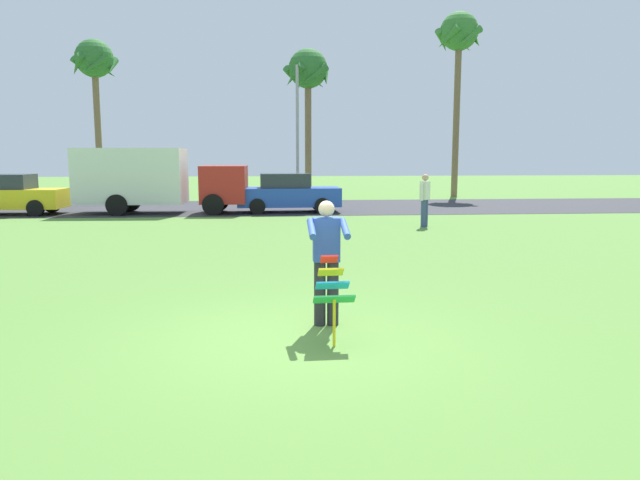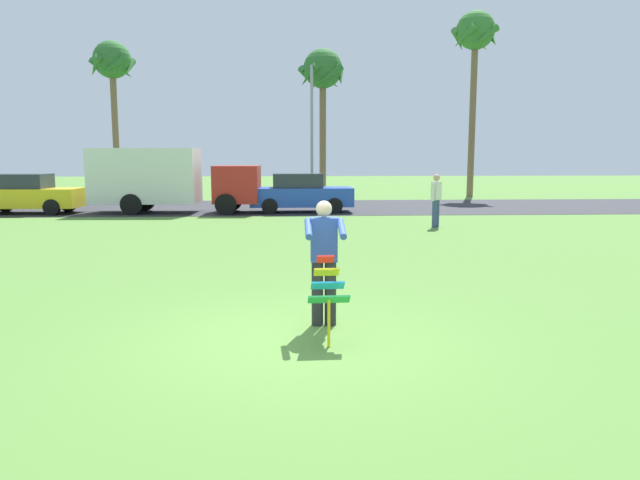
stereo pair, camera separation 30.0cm
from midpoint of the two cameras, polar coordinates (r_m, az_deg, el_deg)
The scene contains 12 objects.
ground_plane at distance 7.69m, azimuth -2.78°, elevation -9.49°, with size 120.00×120.00×0.00m, color #568438.
road_strip at distance 26.85m, azimuth -4.41°, elevation 3.18°, with size 120.00×8.00×0.01m, color #2D2D33.
person_kite_flyer at distance 8.03m, azimuth -0.44°, elevation -1.74°, with size 0.53×0.65×1.73m.
kite_held at distance 7.35m, azimuth 0.04°, elevation -4.63°, with size 0.52×0.64×1.07m.
parked_car_yellow at distance 26.52m, azimuth -28.18°, elevation 3.85°, with size 4.25×1.94×1.60m.
parked_truck_red_cab at distance 24.83m, azimuth -16.25°, elevation 5.73°, with size 6.77×2.30×2.62m.
parked_car_blue at distance 24.40m, azimuth -3.48°, elevation 4.50°, with size 4.24×1.92×1.60m.
palm_tree_left_near at distance 36.70m, azimuth -21.20°, elevation 15.47°, with size 2.58×2.71×8.76m.
palm_tree_right_near at distance 33.00m, azimuth -1.44°, elevation 15.69°, with size 2.58×2.71×8.02m.
palm_tree_centre_far at distance 35.26m, azimuth 13.04°, elevation 18.27°, with size 2.58×2.71×10.19m.
streetlight_pole at distance 31.76m, azimuth -2.49°, elevation 11.18°, with size 0.24×1.65×7.00m.
person_walker_near at distance 19.64m, azimuth 9.67°, elevation 3.98°, with size 0.40×0.46×1.73m.
Camera 1 is at (-0.42, -7.31, 2.33)m, focal length 33.07 mm.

